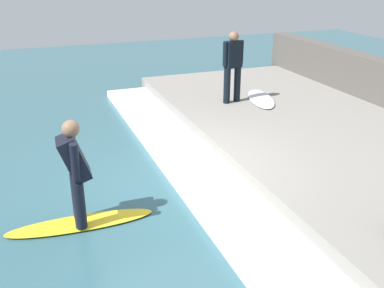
{
  "coord_description": "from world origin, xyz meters",
  "views": [
    {
      "loc": [
        -2.07,
        -6.31,
        3.48
      ],
      "look_at": [
        0.33,
        0.0,
        0.7
      ],
      "focal_mm": 42.0,
      "sensor_mm": 36.0,
      "label": 1
    }
  ],
  "objects_px": {
    "surfer_waiting_far": "(233,63)",
    "surfboard_waiting_far": "(261,99)",
    "surfboard_riding": "(81,223)",
    "surfer_riding": "(75,167)"
  },
  "relations": [
    {
      "from": "surfer_riding",
      "to": "surfboard_waiting_far",
      "type": "height_order",
      "value": "surfer_riding"
    },
    {
      "from": "surfboard_waiting_far",
      "to": "surfer_waiting_far",
      "type": "bearing_deg",
      "value": 172.53
    },
    {
      "from": "surfboard_riding",
      "to": "surfer_waiting_far",
      "type": "bearing_deg",
      "value": 41.32
    },
    {
      "from": "surfboard_riding",
      "to": "surfer_riding",
      "type": "bearing_deg",
      "value": 0.0
    },
    {
      "from": "surfboard_riding",
      "to": "surfer_riding",
      "type": "distance_m",
      "value": 0.87
    },
    {
      "from": "surfboard_riding",
      "to": "surfer_waiting_far",
      "type": "xyz_separation_m",
      "value": [
        4.03,
        3.55,
        1.25
      ]
    },
    {
      "from": "surfer_waiting_far",
      "to": "surfboard_waiting_far",
      "type": "height_order",
      "value": "surfer_waiting_far"
    },
    {
      "from": "surfboard_riding",
      "to": "surfer_riding",
      "type": "relative_size",
      "value": 1.37
    },
    {
      "from": "surfer_riding",
      "to": "surfboard_riding",
      "type": "bearing_deg",
      "value": 180.0
    },
    {
      "from": "surfer_riding",
      "to": "surfer_waiting_far",
      "type": "distance_m",
      "value": 5.38
    }
  ]
}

